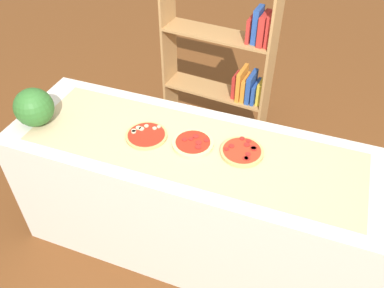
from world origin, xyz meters
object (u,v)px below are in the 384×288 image
object	(u,v)px
pizza_pepperoni_1	(193,143)
bookshelf	(230,73)
pizza_pepperoni_2	(242,152)
pizza_mushroom_0	(146,135)
watermelon	(34,107)

from	to	relation	value
pizza_pepperoni_1	bookshelf	bearing A→B (deg)	94.90
pizza_pepperoni_1	bookshelf	distance (m)	1.14
pizza_pepperoni_2	pizza_mushroom_0	bearing A→B (deg)	-174.39
pizza_pepperoni_2	watermelon	size ratio (longest dim) A/B	1.04
pizza_mushroom_0	watermelon	distance (m)	0.69
watermelon	bookshelf	world-z (taller)	bookshelf
pizza_mushroom_0	pizza_pepperoni_1	size ratio (longest dim) A/B	1.03
pizza_pepperoni_1	bookshelf	size ratio (longest dim) A/B	0.15
pizza_pepperoni_1	pizza_pepperoni_2	size ratio (longest dim) A/B	0.98
pizza_pepperoni_2	watermelon	world-z (taller)	watermelon
watermelon	pizza_mushroom_0	bearing A→B (deg)	9.37
pizza_pepperoni_2	watermelon	distance (m)	1.24
pizza_mushroom_0	bookshelf	world-z (taller)	bookshelf
watermelon	bookshelf	distance (m)	1.54
pizza_mushroom_0	pizza_pepperoni_2	xyz separation A→B (m)	(0.56, 0.05, 0.00)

